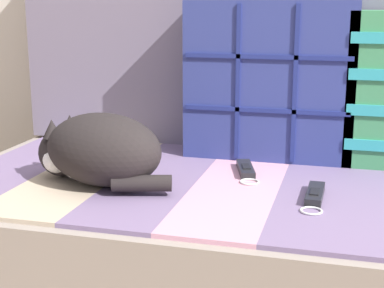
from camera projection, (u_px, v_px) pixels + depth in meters
couch at (362, 264)px, 1.46m from camera, size 2.18×0.89×0.39m
sofa_backrest at (372, 55)px, 1.69m from camera, size 2.14×0.14×0.57m
throw_pillow_quilted at (270, 81)px, 1.64m from camera, size 0.47×0.14×0.44m
sleeping_cat at (96, 151)px, 1.43m from camera, size 0.38×0.27×0.18m
game_remote_near at (315, 196)px, 1.33m from camera, size 0.05×0.19×0.02m
game_remote_far at (246, 170)px, 1.53m from camera, size 0.09×0.19×0.02m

